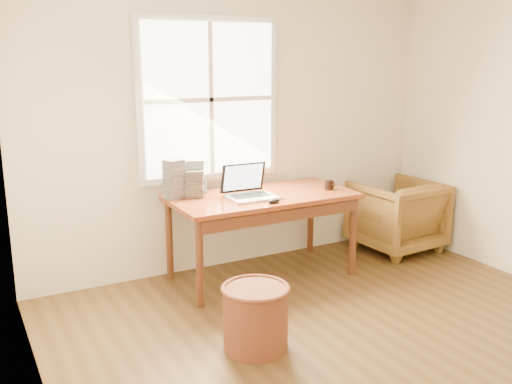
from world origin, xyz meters
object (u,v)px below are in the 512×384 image
Objects in this scene: coffee_mug at (329,185)px; cd_stack_a at (195,177)px; armchair at (396,215)px; desk at (262,197)px; wicker_stool at (256,319)px; laptop at (253,182)px.

cd_stack_a is at bearing 136.10° from coffee_mug.
cd_stack_a is at bearing -10.60° from armchair.
desk is at bearing -27.45° from cd_stack_a.
cd_stack_a reaches higher than wicker_stool.
desk is at bearing -3.20° from armchair.
cd_stack_a reaches higher than coffee_mug.
armchair is 2.15m from cd_stack_a.
desk reaches higher than wicker_stool.
coffee_mug is (1.28, 1.00, 0.58)m from wicker_stool.
coffee_mug is at bearing 0.25° from laptop.
wicker_stool is 1.41× the size of cd_stack_a.
armchair is 9.07× the size of coffee_mug.
desk is 1.59m from armchair.
laptop is (-1.70, -0.10, 0.54)m from armchair.
armchair is 1.89× the size of laptop.
wicker_stool is at bearing -115.17° from laptop.
coffee_mug reaches higher than desk.
laptop is 0.52m from cd_stack_a.
laptop is (-0.15, -0.10, 0.17)m from desk.
desk is at bearing 59.08° from wicker_stool.
wicker_stool is 1.33m from laptop.
armchair is 1.81× the size of wicker_stool.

